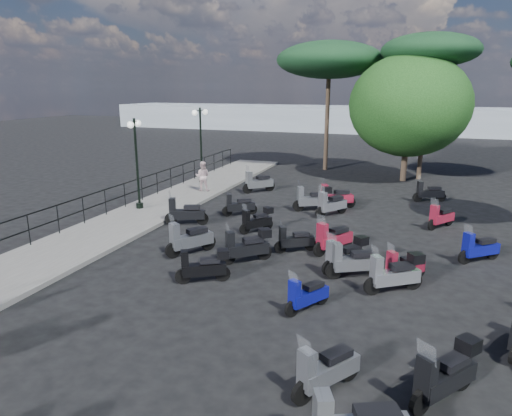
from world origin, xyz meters
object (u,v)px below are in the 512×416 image
(scooter_17, at_px, (307,296))
(pine_2, at_px, (329,60))
(scooter_1, at_px, (190,240))
(scooter_25, at_px, (479,249))
(scooter_21, at_px, (445,375))
(scooter_3, at_px, (239,206))
(scooter_13, at_px, (353,262))
(pedestrian_far, at_px, (203,176))
(scooter_23, at_px, (403,267))
(scooter_2, at_px, (185,213))
(scooter_4, at_px, (258,183))
(scooter_15, at_px, (313,199))
(pine_0, at_px, (430,51))
(broadleaf_tree, at_px, (409,105))
(scooter_9, at_px, (257,221))
(scooter_20, at_px, (441,217))
(lamp_post_1, at_px, (137,158))
(scooter_12, at_px, (346,256))
(scooter_11, at_px, (326,370))
(scooter_18, at_px, (395,274))
(scooter_10, at_px, (331,205))
(scooter_7, at_px, (295,240))
(scooter_19, at_px, (333,239))
(scooter_6, at_px, (203,267))
(scooter_14, at_px, (335,198))
(scooter_8, at_px, (247,247))
(scooter_26, at_px, (429,193))
(lamp_post_2, at_px, (201,140))

(scooter_17, bearing_deg, pine_2, -48.49)
(scooter_1, distance_m, pine_2, 18.61)
(scooter_25, bearing_deg, scooter_21, 130.28)
(scooter_3, distance_m, scooter_13, 7.57)
(pedestrian_far, distance_m, scooter_23, 13.12)
(scooter_2, bearing_deg, scooter_4, -27.47)
(scooter_15, height_order, pine_0, pine_0)
(broadleaf_tree, relative_size, pine_2, 0.89)
(pedestrian_far, relative_size, scooter_9, 1.21)
(scooter_13, height_order, scooter_20, scooter_13)
(lamp_post_1, xyz_separation_m, scooter_3, (4.45, 0.85, -1.98))
(scooter_12, height_order, scooter_25, scooter_12)
(scooter_1, height_order, scooter_2, scooter_1)
(lamp_post_1, xyz_separation_m, scooter_11, (10.33, -9.66, -1.96))
(scooter_2, height_order, scooter_25, scooter_2)
(scooter_20, bearing_deg, scooter_13, 102.02)
(pedestrian_far, distance_m, scooter_25, 13.79)
(pedestrian_far, height_order, scooter_18, pedestrian_far)
(scooter_25, relative_size, pine_0, 0.16)
(pedestrian_far, bearing_deg, broadleaf_tree, -158.85)
(lamp_post_1, relative_size, scooter_11, 2.79)
(pedestrian_far, height_order, scooter_23, pedestrian_far)
(broadleaf_tree, bearing_deg, scooter_1, -112.07)
(scooter_10, relative_size, scooter_17, 1.18)
(scooter_13, xyz_separation_m, broadleaf_tree, (0.80, 15.39, 3.90))
(scooter_3, relative_size, pine_2, 0.16)
(scooter_21, bearing_deg, scooter_7, -18.50)
(scooter_7, height_order, scooter_20, scooter_20)
(scooter_19, distance_m, pine_2, 17.31)
(scooter_20, distance_m, pine_2, 14.91)
(scooter_6, distance_m, scooter_25, 8.72)
(scooter_18, bearing_deg, scooter_14, -14.97)
(scooter_4, bearing_deg, scooter_6, 144.87)
(scooter_18, bearing_deg, broadleaf_tree, -33.87)
(scooter_14, bearing_deg, scooter_13, 167.40)
(scooter_21, xyz_separation_m, scooter_25, (1.29, 7.54, -0.07))
(scooter_13, height_order, broadleaf_tree, broadleaf_tree)
(scooter_3, xyz_separation_m, scooter_19, (4.67, -3.22, 0.06))
(scooter_10, xyz_separation_m, scooter_13, (1.83, -6.35, -0.02))
(scooter_7, bearing_deg, scooter_8, 107.32)
(lamp_post_1, distance_m, scooter_17, 11.60)
(scooter_26, bearing_deg, scooter_8, 129.70)
(lamp_post_1, relative_size, scooter_12, 2.85)
(scooter_20, bearing_deg, scooter_14, 14.94)
(scooter_14, height_order, scooter_19, scooter_14)
(scooter_7, bearing_deg, lamp_post_2, 8.93)
(scooter_12, distance_m, scooter_18, 1.78)
(scooter_6, xyz_separation_m, scooter_17, (3.17, -0.68, -0.07))
(scooter_4, height_order, scooter_23, scooter_4)
(scooter_7, relative_size, scooter_15, 0.79)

